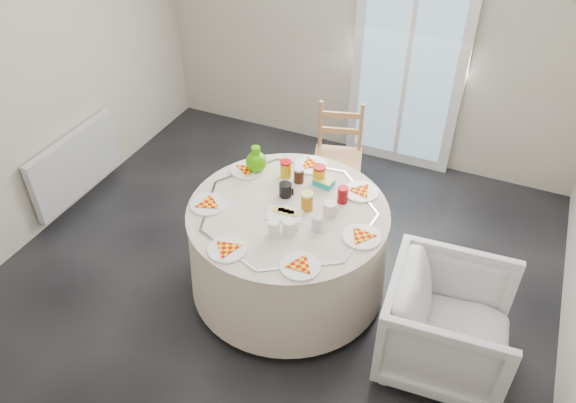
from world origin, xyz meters
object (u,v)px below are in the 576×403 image
at_px(radiator, 76,164).
at_px(table, 288,249).
at_px(wooden_chair, 338,155).
at_px(green_pitcher, 256,154).
at_px(armchair, 449,320).

distance_m(radiator, table, 2.07).
xyz_separation_m(wooden_chair, green_pitcher, (-0.35, -0.80, 0.40)).
bearing_deg(green_pitcher, wooden_chair, 87.29).
relative_size(wooden_chair, green_pitcher, 4.48).
bearing_deg(table, wooden_chair, 92.03).
distance_m(radiator, green_pitcher, 1.74).
distance_m(table, armchair, 1.19).
relative_size(radiator, green_pitcher, 5.04).
bearing_deg(wooden_chair, armchair, -62.90).
bearing_deg(radiator, table, -5.89).
bearing_deg(green_pitcher, radiator, -155.14).
xyz_separation_m(radiator, wooden_chair, (2.02, 0.90, 0.09)).
relative_size(radiator, table, 0.72).
bearing_deg(armchair, green_pitcher, 67.53).
height_order(armchair, green_pitcher, green_pitcher).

